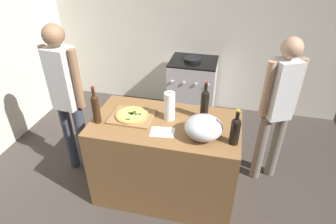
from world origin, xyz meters
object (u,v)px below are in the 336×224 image
at_px(wine_bottle_green, 205,103).
at_px(stove, 192,89).
at_px(wine_bottle_amber, 235,130).
at_px(person_in_red, 278,105).
at_px(pizza, 132,115).
at_px(wine_bottle_dark, 96,107).
at_px(person_in_stripes, 66,94).
at_px(mixing_bowl, 204,127).
at_px(paper_towel_roll, 170,106).

xyz_separation_m(wine_bottle_green, stove, (-0.31, 1.40, -0.60)).
bearing_deg(wine_bottle_amber, person_in_red, 58.14).
distance_m(pizza, wine_bottle_dark, 0.34).
bearing_deg(stove, person_in_stripes, -127.11).
distance_m(wine_bottle_dark, wine_bottle_green, 0.98).
distance_m(pizza, stove, 1.66).
bearing_deg(pizza, wine_bottle_green, 12.74).
bearing_deg(stove, mixing_bowl, -78.68).
bearing_deg(person_in_stripes, pizza, -9.07).
height_order(wine_bottle_green, person_in_red, person_in_red).
bearing_deg(stove, wine_bottle_green, -77.55).
xyz_separation_m(mixing_bowl, wine_bottle_dark, (-0.97, 0.01, 0.06)).
xyz_separation_m(mixing_bowl, person_in_red, (0.66, 0.63, -0.06)).
height_order(pizza, mixing_bowl, mixing_bowl).
relative_size(mixing_bowl, person_in_stripes, 0.19).
bearing_deg(wine_bottle_dark, wine_bottle_green, 16.86).
bearing_deg(stove, pizza, -102.57).
distance_m(wine_bottle_dark, stove, 1.90).
height_order(paper_towel_roll, person_in_red, person_in_red).
xyz_separation_m(mixing_bowl, wine_bottle_green, (-0.03, 0.29, 0.06)).
distance_m(pizza, mixing_bowl, 0.70).
xyz_separation_m(paper_towel_roll, wine_bottle_green, (0.31, 0.08, 0.03)).
bearing_deg(pizza, mixing_bowl, -11.92).
bearing_deg(pizza, stove, 77.43).
relative_size(pizza, person_in_red, 0.19).
distance_m(wine_bottle_amber, person_in_stripes, 1.70).
relative_size(person_in_stripes, person_in_red, 1.05).
height_order(paper_towel_roll, wine_bottle_green, wine_bottle_green).
xyz_separation_m(pizza, mixing_bowl, (0.68, -0.14, 0.07)).
height_order(mixing_bowl, paper_towel_roll, paper_towel_roll).
height_order(paper_towel_roll, wine_bottle_amber, wine_bottle_amber).
height_order(stove, person_in_red, person_in_red).
relative_size(wine_bottle_dark, person_in_red, 0.22).
bearing_deg(paper_towel_roll, pizza, -168.90).
relative_size(pizza, stove, 0.33).
xyz_separation_m(wine_bottle_amber, stove, (-0.59, 1.72, -0.58)).
height_order(wine_bottle_dark, wine_bottle_amber, wine_bottle_dark).
distance_m(person_in_stripes, person_in_red, 2.12).
distance_m(pizza, wine_bottle_green, 0.68).
bearing_deg(stove, wine_bottle_amber, -70.92).
relative_size(wine_bottle_amber, person_in_stripes, 0.19).
bearing_deg(paper_towel_roll, stove, 89.95).
bearing_deg(stove, paper_towel_roll, -90.05).
xyz_separation_m(stove, person_in_red, (1.00, -1.07, 0.48)).
distance_m(mixing_bowl, person_in_red, 0.91).
relative_size(paper_towel_roll, person_in_red, 0.17).
xyz_separation_m(mixing_bowl, wine_bottle_amber, (0.26, -0.03, 0.04)).
height_order(pizza, paper_towel_roll, paper_towel_roll).
bearing_deg(wine_bottle_dark, pizza, 25.63).
bearing_deg(wine_bottle_dark, person_in_stripes, 150.56).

